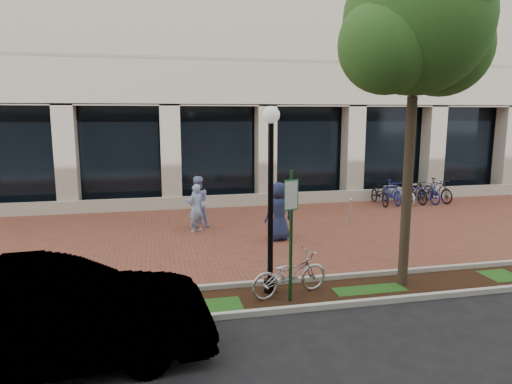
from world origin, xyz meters
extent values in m
plane|color=black|center=(0.00, 0.00, 0.00)|extent=(120.00, 120.00, 0.00)
cube|color=brown|center=(0.00, 0.00, 0.01)|extent=(40.00, 9.00, 0.01)
cube|color=black|center=(0.00, -5.25, 0.01)|extent=(40.00, 1.50, 0.01)
cube|color=#B6B6AC|center=(0.00, -4.50, 0.06)|extent=(40.00, 0.12, 0.12)
cube|color=#B6B6AC|center=(0.00, -6.00, 0.06)|extent=(40.00, 0.12, 0.12)
cube|color=black|center=(0.00, 5.60, 2.10)|extent=(40.00, 0.15, 4.20)
cube|color=#BDB5A1|center=(0.00, 4.50, 0.25)|extent=(40.00, 0.25, 0.50)
cube|color=#BDB5A1|center=(0.00, 4.90, 2.10)|extent=(0.80, 0.80, 4.20)
cube|color=#163C18|center=(0.00, -5.49, 1.37)|extent=(0.05, 0.05, 2.73)
cube|color=#1B6D35|center=(0.00, -5.52, 2.24)|extent=(0.34, 0.02, 0.62)
cube|color=silver|center=(0.00, -5.53, 2.24)|extent=(0.30, 0.01, 0.56)
cylinder|color=black|center=(-0.29, -4.93, 0.15)|extent=(0.28, 0.28, 0.30)
cylinder|color=black|center=(-0.29, -4.93, 1.83)|extent=(0.12, 0.12, 3.67)
sphere|color=silver|center=(-0.29, -4.93, 3.81)|extent=(0.36, 0.36, 0.36)
cylinder|color=#4A3D2A|center=(2.78, -5.10, 2.10)|extent=(0.22, 0.22, 4.20)
sphere|color=#2A531A|center=(2.78, -5.10, 5.74)|extent=(3.07, 3.07, 3.07)
sphere|color=#2A531A|center=(3.62, -4.79, 5.28)|extent=(2.15, 2.15, 2.15)
sphere|color=#2A531A|center=(2.01, -5.33, 5.20)|extent=(1.99, 1.99, 1.99)
imported|color=#B8B8BD|center=(0.08, -5.16, 0.48)|extent=(1.91, 1.07, 0.95)
imported|color=#8DACD2|center=(-1.38, 0.62, 0.79)|extent=(0.69, 0.63, 1.59)
imported|color=#94A7DC|center=(-1.28, 1.26, 0.88)|extent=(0.87, 0.69, 1.77)
imported|color=#1E264C|center=(1.00, -0.92, 0.90)|extent=(1.00, 0.78, 1.81)
cylinder|color=silver|center=(3.96, 0.41, 0.43)|extent=(0.11, 0.11, 0.85)
sphere|color=silver|center=(3.96, 0.41, 0.90)|extent=(0.12, 0.12, 0.12)
imported|color=black|center=(6.70, 3.52, 0.47)|extent=(0.78, 1.85, 0.95)
imported|color=navy|center=(7.25, 3.52, 0.53)|extent=(0.55, 1.76, 1.05)
imported|color=silver|center=(7.80, 3.52, 0.47)|extent=(0.67, 1.82, 0.95)
imported|color=black|center=(8.35, 3.52, 0.53)|extent=(0.62, 1.78, 1.05)
imported|color=navy|center=(8.90, 3.52, 0.47)|extent=(0.85, 1.87, 0.95)
imported|color=black|center=(9.45, 3.52, 0.53)|extent=(0.80, 1.81, 1.05)
cylinder|color=silver|center=(8.08, 3.52, 0.40)|extent=(0.04, 0.04, 0.80)
imported|color=#B7B7BC|center=(-4.29, -7.06, 0.81)|extent=(5.02, 2.07, 1.62)
camera|label=1|loc=(-2.62, -14.04, 3.82)|focal=32.00mm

